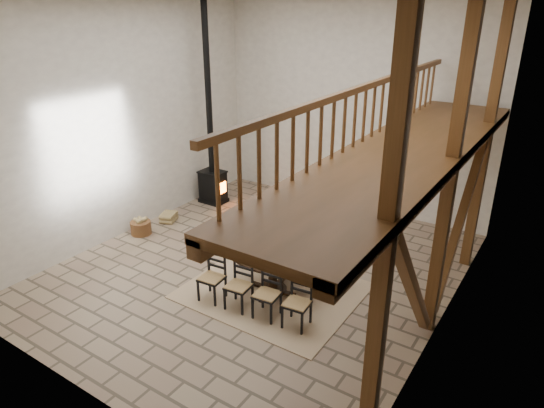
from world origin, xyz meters
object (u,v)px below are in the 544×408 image
Objects in this scene: log_basket at (141,227)px; dining_table at (273,274)px; log_stack at (169,217)px; wood_stove at (212,161)px.

dining_table is at bearing -4.96° from log_basket.
dining_table is 4.27× the size of log_stack.
wood_stove is at bearing 137.98° from dining_table.
wood_stove is (-3.65, 2.71, 0.77)m from dining_table.
dining_table is 3.83m from log_basket.
log_basket reaches higher than log_stack.
wood_stove is 1.85m from log_stack.
wood_stove is 9.62× the size of log_stack.
wood_stove is at bearing 86.15° from log_basket.
wood_stove reaches higher than log_stack.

